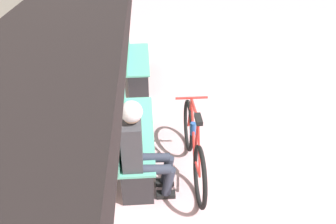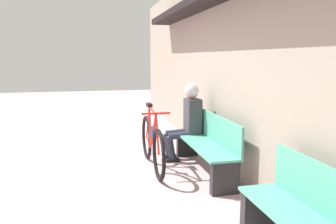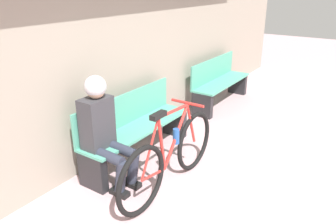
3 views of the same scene
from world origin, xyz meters
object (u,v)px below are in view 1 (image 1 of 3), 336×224
object	(u,v)px
bicycle	(194,146)
person_seated	(140,144)
park_bench_near	(133,133)
park_bench_far	(135,60)

from	to	relation	value
bicycle	person_seated	bearing A→B (deg)	116.78
bicycle	person_seated	xyz separation A→B (m)	(-0.33, 0.65, 0.32)
bicycle	person_seated	size ratio (longest dim) A/B	1.39
park_bench_near	bicycle	size ratio (longest dim) A/B	1.01
person_seated	park_bench_near	bearing A→B (deg)	8.63
park_bench_near	bicycle	bearing A→B (deg)	-113.71
bicycle	park_bench_far	size ratio (longest dim) A/B	1.08
park_bench_near	person_seated	bearing A→B (deg)	-171.37
park_bench_near	bicycle	world-z (taller)	bicycle
park_bench_near	park_bench_far	world-z (taller)	same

